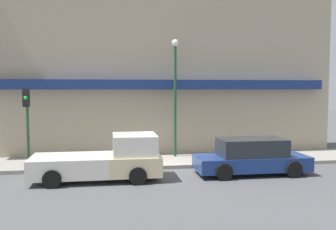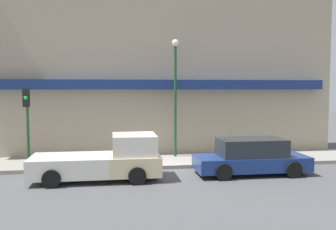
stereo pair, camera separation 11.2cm
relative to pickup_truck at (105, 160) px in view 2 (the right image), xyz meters
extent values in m
plane|color=#4C4C4F|center=(2.61, 1.47, -0.79)|extent=(80.00, 80.00, 0.00)
cube|color=gray|center=(2.61, 3.06, -0.70)|extent=(36.00, 3.20, 0.17)
cube|color=tan|center=(2.61, 6.16, 4.76)|extent=(19.80, 3.00, 11.08)
cube|color=navy|center=(2.61, 4.36, 3.05)|extent=(18.22, 0.60, 0.50)
cube|color=beige|center=(1.16, 0.00, -0.18)|extent=(2.03, 2.06, 0.77)
cube|color=silver|center=(1.16, 0.00, 0.61)|extent=(1.73, 1.89, 0.81)
cube|color=silver|center=(-1.38, 0.00, -0.18)|extent=(3.04, 2.06, 0.77)
cylinder|color=black|center=(1.21, 1.03, -0.44)|extent=(0.68, 0.22, 0.68)
cylinder|color=black|center=(1.21, -1.03, -0.44)|extent=(0.68, 0.22, 0.68)
cylinder|color=black|center=(-1.94, 1.03, -0.44)|extent=(0.68, 0.22, 0.68)
cylinder|color=black|center=(-1.94, -1.03, -0.44)|extent=(0.68, 0.22, 0.68)
cube|color=navy|center=(6.11, 0.00, -0.29)|extent=(4.77, 1.77, 0.59)
cube|color=#23282D|center=(6.11, 0.00, 0.38)|extent=(2.77, 1.59, 0.73)
cylinder|color=black|center=(7.59, 0.88, -0.44)|extent=(0.68, 0.22, 0.68)
cylinder|color=black|center=(7.59, -0.88, -0.44)|extent=(0.68, 0.22, 0.68)
cylinder|color=black|center=(4.64, 0.88, -0.44)|extent=(0.68, 0.22, 0.68)
cylinder|color=black|center=(4.64, -0.88, -0.44)|extent=(0.68, 0.22, 0.68)
cylinder|color=red|center=(0.48, 2.08, -0.33)|extent=(0.19, 0.19, 0.57)
sphere|color=red|center=(0.48, 2.08, 0.04)|extent=(0.18, 0.18, 0.18)
cylinder|color=#1E4728|center=(3.47, 3.74, 2.17)|extent=(0.14, 0.14, 5.58)
sphere|color=silver|center=(3.47, 3.74, 5.14)|extent=(0.36, 0.36, 0.36)
cylinder|color=#1E4728|center=(-3.41, 2.19, 1.12)|extent=(0.12, 0.12, 3.47)
cube|color=black|center=(-3.41, 2.03, 2.46)|extent=(0.28, 0.20, 0.80)
sphere|color=green|center=(-3.41, 1.91, 2.46)|extent=(0.16, 0.16, 0.16)
camera|label=1|loc=(0.19, -14.98, 2.90)|focal=40.00mm
camera|label=2|loc=(0.30, -15.00, 2.90)|focal=40.00mm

